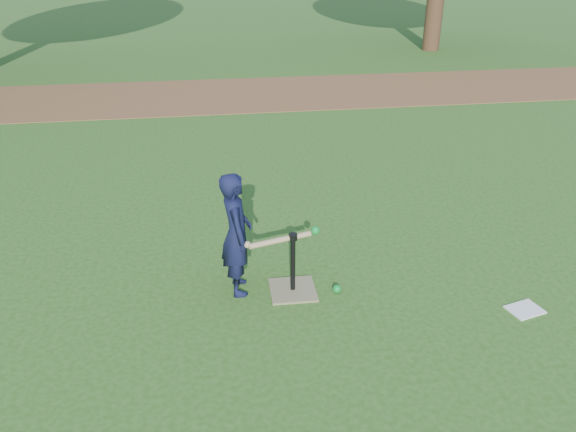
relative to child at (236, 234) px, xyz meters
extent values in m
plane|color=#285116|center=(0.14, -0.04, -0.60)|extent=(80.00, 80.00, 0.00)
cube|color=brown|center=(0.14, 7.46, -0.59)|extent=(24.00, 3.00, 0.01)
imported|color=black|center=(0.00, 0.00, 0.00)|extent=(0.31, 0.45, 1.19)
sphere|color=#0C8C2D|center=(0.91, -0.20, -0.56)|extent=(0.08, 0.08, 0.08)
cube|color=white|center=(2.53, -0.74, -0.59)|extent=(0.35, 0.30, 0.01)
cube|color=#807551|center=(0.51, -0.11, -0.59)|extent=(0.44, 0.44, 0.02)
cylinder|color=black|center=(0.51, -0.11, -0.30)|extent=(0.05, 0.05, 0.55)
cylinder|color=black|center=(0.51, -0.11, -0.01)|extent=(0.08, 0.08, 0.06)
cylinder|color=tan|center=(0.39, -0.13, -0.02)|extent=(0.59, 0.21, 0.05)
sphere|color=tan|center=(0.09, -0.17, -0.02)|extent=(0.06, 0.06, 0.06)
sphere|color=#0C8C2D|center=(0.71, -0.10, 0.03)|extent=(0.08, 0.08, 0.08)
camera|label=1|loc=(-0.22, -4.52, 2.42)|focal=35.00mm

